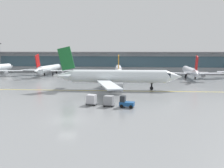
{
  "coord_description": "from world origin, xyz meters",
  "views": [
    {
      "loc": [
        9.93,
        -32.12,
        10.15
      ],
      "look_at": [
        4.97,
        16.85,
        3.0
      ],
      "focal_mm": 36.95,
      "sensor_mm": 36.0,
      "label": 1
    }
  ],
  "objects_px": {
    "gate_airplane_1": "(50,69)",
    "taxiing_regional_jet": "(117,77)",
    "apron_light_mast_0": "(0,56)",
    "gate_airplane_3": "(190,71)",
    "cargo_dolly_trailing": "(92,99)",
    "gate_airplane_2": "(118,70)",
    "cargo_dolly_lead": "(109,100)",
    "baggage_tug": "(126,102)"
  },
  "relations": [
    {
      "from": "taxiing_regional_jet",
      "to": "baggage_tug",
      "type": "relative_size",
      "value": 12.12
    },
    {
      "from": "baggage_tug",
      "to": "cargo_dolly_lead",
      "type": "height_order",
      "value": "baggage_tug"
    },
    {
      "from": "cargo_dolly_trailing",
      "to": "apron_light_mast_0",
      "type": "bearing_deg",
      "value": 141.8
    },
    {
      "from": "gate_airplane_1",
      "to": "cargo_dolly_lead",
      "type": "distance_m",
      "value": 60.27
    },
    {
      "from": "taxiing_regional_jet",
      "to": "baggage_tug",
      "type": "height_order",
      "value": "taxiing_regional_jet"
    },
    {
      "from": "baggage_tug",
      "to": "cargo_dolly_trailing",
      "type": "distance_m",
      "value": 6.6
    },
    {
      "from": "gate_airplane_1",
      "to": "apron_light_mast_0",
      "type": "height_order",
      "value": "apron_light_mast_0"
    },
    {
      "from": "gate_airplane_2",
      "to": "gate_airplane_3",
      "type": "distance_m",
      "value": 27.4
    },
    {
      "from": "baggage_tug",
      "to": "apron_light_mast_0",
      "type": "height_order",
      "value": "apron_light_mast_0"
    },
    {
      "from": "gate_airplane_1",
      "to": "taxiing_regional_jet",
      "type": "distance_m",
      "value": 45.5
    },
    {
      "from": "gate_airplane_3",
      "to": "cargo_dolly_trailing",
      "type": "distance_m",
      "value": 54.06
    },
    {
      "from": "cargo_dolly_trailing",
      "to": "apron_light_mast_0",
      "type": "height_order",
      "value": "apron_light_mast_0"
    },
    {
      "from": "gate_airplane_3",
      "to": "cargo_dolly_trailing",
      "type": "xyz_separation_m",
      "value": [
        -28.37,
        -45.98,
        -1.53
      ]
    },
    {
      "from": "gate_airplane_1",
      "to": "cargo_dolly_lead",
      "type": "relative_size",
      "value": 11.49
    },
    {
      "from": "gate_airplane_2",
      "to": "gate_airplane_3",
      "type": "bearing_deg",
      "value": -103.9
    },
    {
      "from": "taxiing_regional_jet",
      "to": "cargo_dolly_lead",
      "type": "distance_m",
      "value": 18.52
    },
    {
      "from": "taxiing_regional_jet",
      "to": "apron_light_mast_0",
      "type": "distance_m",
      "value": 78.18
    },
    {
      "from": "gate_airplane_3",
      "to": "baggage_tug",
      "type": "xyz_separation_m",
      "value": [
        -21.88,
        -47.17,
        -1.69
      ]
    },
    {
      "from": "gate_airplane_1",
      "to": "taxiing_regional_jet",
      "type": "xyz_separation_m",
      "value": [
        30.93,
        -33.37,
        0.7
      ]
    },
    {
      "from": "gate_airplane_2",
      "to": "apron_light_mast_0",
      "type": "distance_m",
      "value": 61.58
    },
    {
      "from": "taxiing_regional_jet",
      "to": "cargo_dolly_lead",
      "type": "xyz_separation_m",
      "value": [
        -0.07,
        -18.37,
        -2.33
      ]
    },
    {
      "from": "gate_airplane_2",
      "to": "baggage_tug",
      "type": "relative_size",
      "value": 9.36
    },
    {
      "from": "taxiing_regional_jet",
      "to": "apron_light_mast_0",
      "type": "height_order",
      "value": "apron_light_mast_0"
    },
    {
      "from": "gate_airplane_1",
      "to": "cargo_dolly_lead",
      "type": "xyz_separation_m",
      "value": [
        30.86,
        -51.74,
        -1.63
      ]
    },
    {
      "from": "gate_airplane_1",
      "to": "gate_airplane_3",
      "type": "xyz_separation_m",
      "value": [
        55.88,
        -5.14,
        -0.1
      ]
    },
    {
      "from": "gate_airplane_1",
      "to": "cargo_dolly_lead",
      "type": "bearing_deg",
      "value": -146.75
    },
    {
      "from": "cargo_dolly_lead",
      "to": "apron_light_mast_0",
      "type": "bearing_deg",
      "value": 143.13
    },
    {
      "from": "baggage_tug",
      "to": "apron_light_mast_0",
      "type": "bearing_deg",
      "value": 144.31
    },
    {
      "from": "gate_airplane_1",
      "to": "apron_light_mast_0",
      "type": "distance_m",
      "value": 34.28
    },
    {
      "from": "gate_airplane_2",
      "to": "cargo_dolly_trailing",
      "type": "relative_size",
      "value": 11.17
    },
    {
      "from": "apron_light_mast_0",
      "to": "gate_airplane_1",
      "type": "bearing_deg",
      "value": -25.71
    },
    {
      "from": "gate_airplane_1",
      "to": "taxiing_regional_jet",
      "type": "height_order",
      "value": "taxiing_regional_jet"
    },
    {
      "from": "apron_light_mast_0",
      "to": "gate_airplane_2",
      "type": "bearing_deg",
      "value": -14.53
    },
    {
      "from": "taxiing_regional_jet",
      "to": "gate_airplane_3",
      "type": "bearing_deg",
      "value": 46.64
    },
    {
      "from": "gate_airplane_1",
      "to": "gate_airplane_3",
      "type": "relative_size",
      "value": 1.04
    },
    {
      "from": "gate_airplane_3",
      "to": "cargo_dolly_lead",
      "type": "height_order",
      "value": "gate_airplane_3"
    },
    {
      "from": "gate_airplane_3",
      "to": "cargo_dolly_trailing",
      "type": "relative_size",
      "value": 11.06
    },
    {
      "from": "gate_airplane_1",
      "to": "gate_airplane_2",
      "type": "distance_m",
      "value": 28.85
    },
    {
      "from": "gate_airplane_3",
      "to": "apron_light_mast_0",
      "type": "xyz_separation_m",
      "value": [
        -86.45,
        19.86,
        4.98
      ]
    },
    {
      "from": "taxiing_regional_jet",
      "to": "apron_light_mast_0",
      "type": "xyz_separation_m",
      "value": [
        -61.5,
        48.09,
        4.18
      ]
    },
    {
      "from": "gate_airplane_3",
      "to": "baggage_tug",
      "type": "distance_m",
      "value": 52.03
    },
    {
      "from": "gate_airplane_2",
      "to": "taxiing_regional_jet",
      "type": "distance_m",
      "value": 32.76
    }
  ]
}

